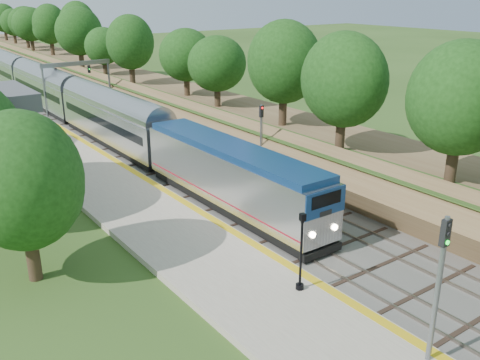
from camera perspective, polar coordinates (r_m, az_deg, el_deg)
trackbed at (r=73.09m, az=-18.35°, el=7.50°), size 9.50×170.00×0.28m
platform at (r=31.59m, az=-5.21°, el=-6.98°), size 6.40×68.00×0.38m
yellow_stripe at (r=32.89m, az=-0.94°, el=-5.39°), size 0.55×68.00×0.01m
embankment at (r=75.62m, az=-12.44°, el=9.88°), size 10.64×170.00×11.70m
signal_gantry at (r=67.74m, az=-17.04°, el=10.84°), size 8.40×0.38×6.20m
trees_behind_platform at (r=31.78m, az=-19.14°, el=0.62°), size 7.82×53.32×7.21m
train at (r=80.75m, az=-21.94°, el=9.75°), size 2.97×119.27×4.37m
lamppost_far at (r=26.19m, az=6.52°, el=-8.08°), size 0.40×0.40×4.05m
signal_platform at (r=21.75m, az=20.50°, el=-9.47°), size 0.36×0.29×6.22m
signal_farside at (r=42.69m, az=2.27°, el=5.15°), size 0.31×0.25×5.69m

